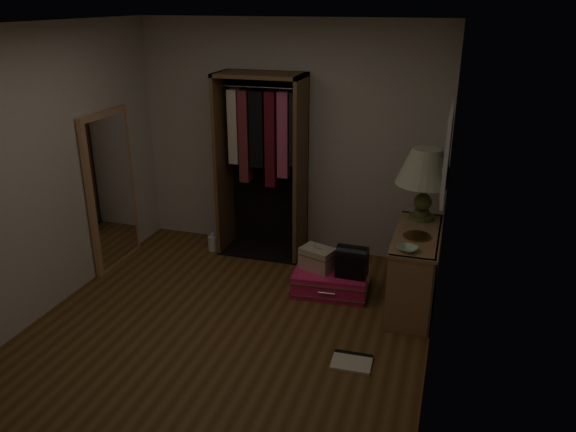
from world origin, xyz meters
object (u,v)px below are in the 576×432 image
Objects in this scene: floor_mirror at (112,190)px; pink_suitcase at (331,281)px; console_bookshelf at (414,266)px; open_wardrobe at (263,150)px; white_jug at (213,243)px; black_bag at (352,260)px; train_case at (317,258)px; table_lamp at (426,168)px.

floor_mirror is 2.16× the size of pink_suitcase.
open_wardrobe is (-1.78, 0.72, 0.82)m from console_bookshelf.
pink_suitcase reaches higher than white_jug.
console_bookshelf is 2.44m from white_jug.
open_wardrobe is 6.32× the size of black_bag.
pink_suitcase is 3.71× the size of white_jug.
pink_suitcase is at bearing 169.23° from black_bag.
table_lamp reaches higher than train_case.
pink_suitcase is at bearing -179.38° from console_bookshelf.
console_bookshelf is at bearing -90.84° from table_lamp.
black_bag reaches higher than white_jug.
table_lamp is (0.60, 0.40, 0.87)m from black_bag.
floor_mirror is 1.31m from white_jug.
white_jug is at bearing 174.78° from table_lamp.
open_wardrobe is at bearing 167.74° from table_lamp.
open_wardrobe reaches higher than black_bag.
table_lamp is at bearing 38.97° from train_case.
table_lamp reaches higher than black_bag.
pink_suitcase is 1.64m from white_jug.
floor_mirror reaches higher than table_lamp.
black_bag is at bearing 10.89° from train_case.
white_jug is at bearing -163.56° from open_wardrobe.
pink_suitcase is (-0.81, -0.01, -0.27)m from console_bookshelf.
pink_suitcase is 0.36m from black_bag.
open_wardrobe is at bearing 27.81° from floor_mirror.
pink_suitcase is 2.03× the size of train_case.
pink_suitcase is at bearing 0.89° from floor_mirror.
black_bag is (-0.59, -0.06, 0.01)m from console_bookshelf.
floor_mirror is at bearing -179.18° from console_bookshelf.
white_jug is at bearing 162.83° from black_bag.
train_case is (2.28, 0.04, -0.51)m from floor_mirror.
floor_mirror is at bearing -152.19° from open_wardrobe.
console_bookshelf is 0.94m from table_lamp.
white_jug is (-2.36, 0.22, -1.18)m from table_lamp.
table_lamp is at bearing 18.71° from pink_suitcase.
white_jug is (0.88, 0.60, -0.76)m from floor_mirror.
table_lamp is at bearing 89.16° from console_bookshelf.
floor_mirror is at bearing -178.29° from black_bag.
train_case is at bearing 173.95° from pink_suitcase.
console_bookshelf is at bearing -13.22° from white_jug.
floor_mirror is 8.01× the size of white_jug.
console_bookshelf reaches higher than pink_suitcase.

